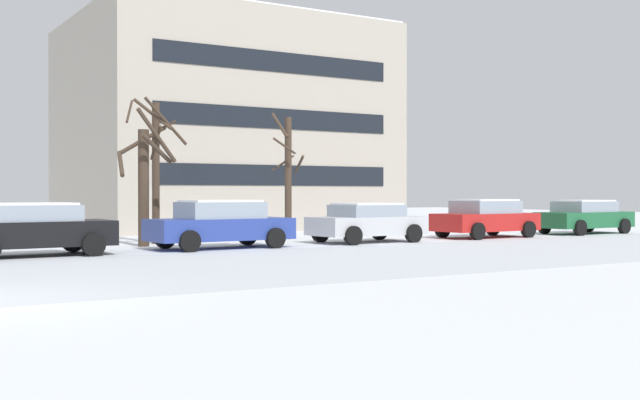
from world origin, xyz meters
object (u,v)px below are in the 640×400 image
at_px(parked_car_black, 33,229).
at_px(parked_car_blue, 220,224).
at_px(parked_car_silver, 367,222).
at_px(parked_car_green, 584,216).
at_px(parked_car_red, 486,218).

xyz_separation_m(parked_car_black, parked_car_blue, (5.60, 0.10, 0.01)).
bearing_deg(parked_car_blue, parked_car_black, -178.97).
bearing_deg(parked_car_black, parked_car_silver, 0.85).
relative_size(parked_car_black, parked_car_silver, 1.03).
bearing_deg(parked_car_green, parked_car_silver, 179.86).
relative_size(parked_car_blue, parked_car_red, 1.06).
xyz_separation_m(parked_car_black, parked_car_silver, (11.20, 0.17, -0.04)).
xyz_separation_m(parked_car_silver, parked_car_red, (5.60, 0.02, 0.04)).
distance_m(parked_car_black, parked_car_silver, 11.20).
distance_m(parked_car_silver, parked_car_red, 5.60).
relative_size(parked_car_black, parked_car_red, 0.99).
height_order(parked_car_blue, parked_car_silver, parked_car_blue).
relative_size(parked_car_blue, parked_car_green, 1.00).
height_order(parked_car_blue, parked_car_green, parked_car_blue).
distance_m(parked_car_blue, parked_car_red, 11.20).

